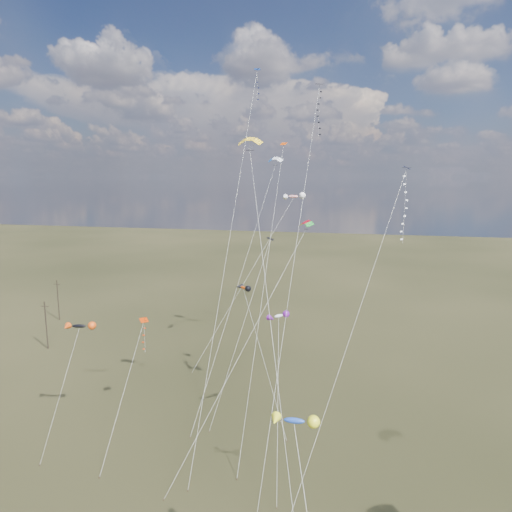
% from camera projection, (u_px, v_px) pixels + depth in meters
% --- Properties ---
extents(utility_pole_near, '(1.40, 0.20, 8.00)m').
position_uv_depth(utility_pole_near, '(46.00, 325.00, 74.50)').
color(utility_pole_near, black).
rests_on(utility_pole_near, ground).
extents(utility_pole_far, '(1.40, 0.20, 8.00)m').
position_uv_depth(utility_pole_far, '(58.00, 300.00, 89.71)').
color(utility_pole_far, black).
rests_on(utility_pole_far, ground).
extents(diamond_black_high, '(2.70, 25.17, 38.89)m').
position_uv_depth(diamond_black_high, '(316.00, 129.00, 53.28)').
color(diamond_black_high, black).
rests_on(diamond_black_high, ground).
extents(diamond_navy_tall, '(1.03, 30.35, 42.70)m').
position_uv_depth(diamond_navy_tall, '(253.00, 112.00, 60.61)').
color(diamond_navy_tall, '#091C4D').
rests_on(diamond_navy_tall, ground).
extents(diamond_black_mid, '(5.30, 10.57, 20.64)m').
position_uv_depth(diamond_black_mid, '(254.00, 289.00, 54.15)').
color(diamond_black_mid, black).
rests_on(diamond_black_mid, ground).
extents(diamond_red_low, '(1.18, 11.24, 12.31)m').
position_uv_depth(diamond_red_low, '(143.00, 341.00, 50.84)').
color(diamond_red_low, '#C22E02').
rests_on(diamond_red_low, ground).
extents(diamond_navy_right, '(9.46, 15.50, 28.86)m').
position_uv_depth(diamond_navy_right, '(400.00, 219.00, 40.99)').
color(diamond_navy_right, '#070E48').
rests_on(diamond_navy_right, ground).
extents(diamond_orange_center, '(0.93, 24.65, 32.43)m').
position_uv_depth(diamond_orange_center, '(271.00, 235.00, 54.16)').
color(diamond_orange_center, '#CF3D01').
rests_on(diamond_orange_center, ground).
extents(parafoil_yellow, '(8.99, 17.44, 32.13)m').
position_uv_depth(parafoil_yellow, '(250.00, 141.00, 44.16)').
color(parafoil_yellow, yellow).
rests_on(parafoil_yellow, ground).
extents(parafoil_blue_white, '(5.74, 26.20, 31.22)m').
position_uv_depth(parafoil_blue_white, '(275.00, 160.00, 67.38)').
color(parafoil_blue_white, '#195DB4').
rests_on(parafoil_blue_white, ground).
extents(parafoil_tricolor, '(11.24, 16.70, 23.62)m').
position_uv_depth(parafoil_tricolor, '(305.00, 224.00, 48.60)').
color(parafoil_tricolor, yellow).
rests_on(parafoil_tricolor, ground).
extents(novelty_black_orange, '(3.20, 7.62, 12.58)m').
position_uv_depth(novelty_black_orange, '(79.00, 326.00, 48.91)').
color(novelty_black_orange, black).
rests_on(novelty_black_orange, ground).
extents(novelty_orange_black, '(8.47, 10.75, 14.78)m').
position_uv_depth(novelty_orange_black, '(244.00, 288.00, 56.79)').
color(novelty_orange_black, '#D64408').
rests_on(novelty_orange_black, ground).
extents(novelty_white_purple, '(2.91, 11.90, 14.06)m').
position_uv_depth(novelty_white_purple, '(279.00, 317.00, 47.26)').
color(novelty_white_purple, silver).
rests_on(novelty_white_purple, ground).
extents(novelty_redwhite_stripe, '(13.77, 17.17, 25.43)m').
position_uv_depth(novelty_redwhite_stripe, '(293.00, 197.00, 74.66)').
color(novelty_redwhite_stripe, red).
rests_on(novelty_redwhite_stripe, ground).
extents(novelty_blue_yellow, '(4.84, 6.96, 14.16)m').
position_uv_depth(novelty_blue_yellow, '(294.00, 422.00, 26.79)').
color(novelty_blue_yellow, '#1E42AA').
rests_on(novelty_blue_yellow, ground).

